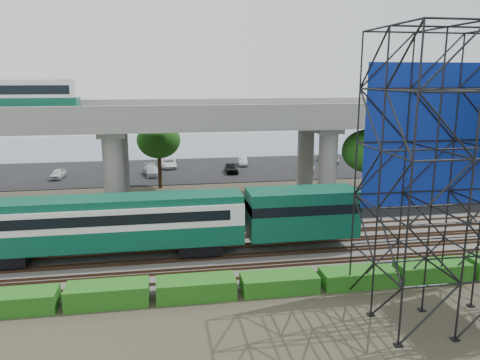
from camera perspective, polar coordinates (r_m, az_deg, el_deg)
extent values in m
plane|color=#474233|center=(32.72, 1.17, -10.23)|extent=(140.00, 140.00, 0.00)
cube|color=slate|center=(34.51, 0.55, -8.82)|extent=(90.00, 12.00, 0.20)
cube|color=black|center=(42.46, -1.48, -4.78)|extent=(90.00, 5.00, 0.08)
cube|color=black|center=(65.13, -4.42, 1.29)|extent=(90.00, 18.00, 0.08)
cube|color=#43606E|center=(86.76, -5.76, 4.06)|extent=(140.00, 40.00, 0.03)
cube|color=#472D1E|center=(30.17, 2.16, -11.71)|extent=(90.00, 0.08, 0.16)
cube|color=#472D1E|center=(31.46, 1.62, -10.65)|extent=(90.00, 0.08, 0.16)
cube|color=#472D1E|center=(31.96, 1.42, -10.26)|extent=(90.00, 0.08, 0.16)
cube|color=#472D1E|center=(33.27, 0.94, -9.32)|extent=(90.00, 0.08, 0.16)
cube|color=#472D1E|center=(33.79, 0.77, -8.97)|extent=(90.00, 0.08, 0.16)
cube|color=#472D1E|center=(35.11, 0.34, -8.12)|extent=(90.00, 0.08, 0.16)
cube|color=#472D1E|center=(35.63, 0.18, -7.81)|extent=(90.00, 0.08, 0.16)
cube|color=#472D1E|center=(36.96, -0.20, -7.05)|extent=(90.00, 0.08, 0.16)
cube|color=#472D1E|center=(37.48, -0.34, -6.77)|extent=(90.00, 0.08, 0.16)
cube|color=#472D1E|center=(38.83, -0.69, -6.07)|extent=(90.00, 0.08, 0.16)
cube|color=black|center=(35.40, -26.63, -8.42)|extent=(3.00, 2.20, 0.90)
cube|color=black|center=(33.87, -4.92, -8.00)|extent=(3.00, 2.20, 0.90)
cube|color=#0A4734|center=(33.64, -16.13, -6.53)|extent=(19.00, 3.00, 1.40)
cube|color=silver|center=(33.21, -16.28, -4.16)|extent=(19.00, 3.00, 1.50)
cube|color=#0A4734|center=(32.95, -16.39, -2.49)|extent=(19.00, 2.60, 0.50)
cube|color=black|center=(33.09, -14.56, -4.03)|extent=(15.00, 3.06, 0.70)
cube|color=#0A4734|center=(34.55, 7.53, -3.89)|extent=(8.00, 3.00, 3.40)
cube|color=#9E9B93|center=(46.18, -2.52, 7.46)|extent=(80.00, 12.00, 1.20)
cube|color=#9E9B93|center=(40.40, -1.51, 8.38)|extent=(80.00, 0.50, 1.10)
cube|color=#9E9B93|center=(51.79, -3.33, 9.27)|extent=(80.00, 0.50, 1.10)
cylinder|color=#9E9B93|center=(43.24, -15.13, 0.52)|extent=(1.80, 1.80, 8.00)
cylinder|color=#9E9B93|center=(50.09, -14.41, 2.16)|extent=(1.80, 1.80, 8.00)
cube|color=#9E9B93|center=(46.11, -15.00, 5.92)|extent=(2.40, 9.00, 0.60)
cylinder|color=#9E9B93|center=(45.79, 10.62, 1.40)|extent=(1.80, 1.80, 8.00)
cylinder|color=#9E9B93|center=(52.31, 7.99, 2.86)|extent=(1.80, 1.80, 8.00)
cube|color=#9E9B93|center=(48.52, 9.37, 6.48)|extent=(2.40, 9.00, 0.60)
cylinder|color=#9E9B93|center=(60.21, 24.59, 3.10)|extent=(1.80, 1.80, 8.00)
cube|color=#9E9B93|center=(56.94, 26.88, 6.17)|extent=(2.40, 9.00, 0.60)
cube|color=black|center=(47.68, -26.20, 7.51)|extent=(12.00, 2.50, 0.70)
cube|color=#0A4734|center=(47.64, -26.29, 8.46)|extent=(12.00, 2.50, 0.90)
cube|color=silver|center=(47.60, -26.42, 9.78)|extent=(12.00, 2.50, 1.30)
cube|color=black|center=(47.60, -26.43, 9.84)|extent=(11.00, 2.56, 0.80)
cube|color=silver|center=(47.59, -26.52, 10.74)|extent=(12.00, 2.40, 0.30)
cube|color=#0D2696|center=(29.27, 22.21, 5.02)|extent=(8.10, 0.08, 8.25)
cube|color=black|center=(29.38, 23.87, -14.05)|extent=(9.36, 6.36, 0.08)
cube|color=#125012|center=(29.29, -25.84, -13.22)|extent=(4.60, 1.80, 1.10)
cube|color=#125012|center=(28.25, -15.82, -13.24)|extent=(4.60, 1.80, 1.20)
cube|color=#125012|center=(28.12, -5.37, -12.97)|extent=(4.60, 1.80, 1.15)
cube|color=#125012|center=(28.88, 4.81, -12.38)|extent=(4.60, 1.80, 1.03)
cube|color=#125012|center=(30.43, 14.15, -11.41)|extent=(4.60, 1.80, 1.01)
cube|color=#125012|center=(32.66, 22.35, -10.21)|extent=(4.60, 1.80, 1.12)
cylinder|color=#382314|center=(47.63, 15.06, -0.36)|extent=(0.44, 0.44, 4.80)
ellipsoid|color=#125012|center=(47.05, 15.28, 3.44)|extent=(4.94, 4.94, 4.18)
cylinder|color=#382314|center=(54.61, -9.77, 1.50)|extent=(0.44, 0.44, 4.80)
ellipsoid|color=#125012|center=(54.11, -9.89, 4.83)|extent=(4.94, 4.94, 4.18)
imported|color=black|center=(42.79, -7.56, -3.59)|extent=(5.94, 3.31, 1.57)
imported|color=silver|center=(63.18, -21.33, 0.70)|extent=(1.66, 3.57, 1.18)
imported|color=silver|center=(67.07, -15.25, 1.75)|extent=(1.47, 3.56, 1.15)
imported|color=#AFB1B7|center=(61.82, -10.68, 1.16)|extent=(2.61, 4.76, 1.31)
imported|color=white|center=(66.73, -8.67, 2.04)|extent=(2.13, 4.50, 1.24)
imported|color=black|center=(62.46, -1.08, 1.50)|extent=(1.67, 3.91, 1.32)
imported|color=#919398|center=(67.71, 0.31, 2.30)|extent=(1.55, 3.67, 1.18)
imported|color=silver|center=(64.80, 8.07, 1.77)|extent=(2.51, 4.70, 1.30)
imported|color=#A7A8AE|center=(71.06, 10.69, 2.62)|extent=(2.23, 4.68, 1.29)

